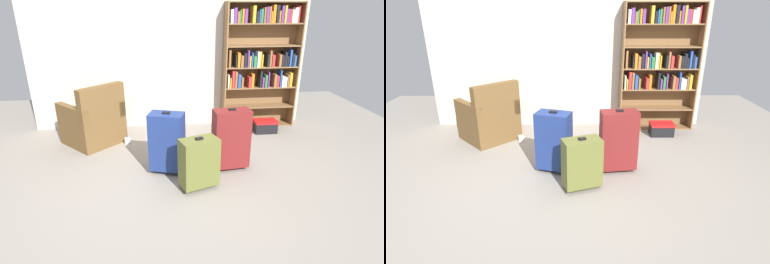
# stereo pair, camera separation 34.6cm
# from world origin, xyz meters

# --- Properties ---
(ground_plane) EXTENTS (7.77, 7.77, 0.00)m
(ground_plane) POSITION_xyz_m (0.00, 0.00, 0.00)
(ground_plane) COLOR gray
(back_wall) EXTENTS (4.44, 0.10, 2.60)m
(back_wall) POSITION_xyz_m (0.00, 2.06, 1.30)
(back_wall) COLOR beige
(back_wall) RESTS_ON ground
(bookshelf) EXTENTS (1.20, 0.27, 1.97)m
(bookshelf) POSITION_xyz_m (1.45, 1.87, 1.11)
(bookshelf) COLOR brown
(bookshelf) RESTS_ON ground
(armchair) EXTENTS (0.99, 0.99, 0.90)m
(armchair) POSITION_xyz_m (-1.17, 1.39, 0.32)
(armchair) COLOR brown
(armchair) RESTS_ON ground
(mug) EXTENTS (0.12, 0.08, 0.10)m
(mug) POSITION_xyz_m (-0.69, 1.27, 0.05)
(mug) COLOR white
(mug) RESTS_ON ground
(storage_box) EXTENTS (0.36, 0.23, 0.20)m
(storage_box) POSITION_xyz_m (1.48, 1.51, 0.11)
(storage_box) COLOR black
(storage_box) RESTS_ON ground
(suitcase_olive) EXTENTS (0.46, 0.35, 0.61)m
(suitcase_olive) POSITION_xyz_m (0.19, -0.04, 0.32)
(suitcase_olive) COLOR brown
(suitcase_olive) RESTS_ON ground
(suitcase_dark_red) EXTENTS (0.46, 0.26, 0.79)m
(suitcase_dark_red) POSITION_xyz_m (0.64, 0.36, 0.41)
(suitcase_dark_red) COLOR maroon
(suitcase_dark_red) RESTS_ON ground
(suitcase_navy_blue) EXTENTS (0.45, 0.35, 0.77)m
(suitcase_navy_blue) POSITION_xyz_m (-0.14, 0.38, 0.40)
(suitcase_navy_blue) COLOR navy
(suitcase_navy_blue) RESTS_ON ground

